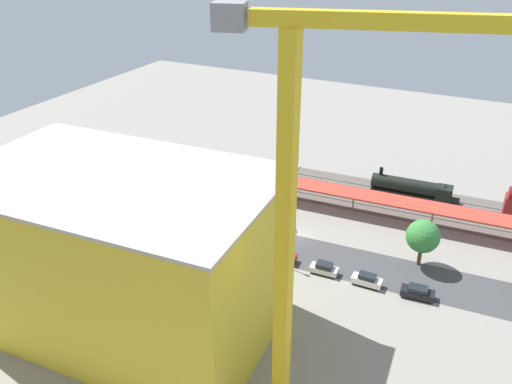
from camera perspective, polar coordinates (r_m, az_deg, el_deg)
ground_plane at (r=87.29m, az=4.55°, el=-4.93°), size 188.67×188.67×0.00m
rail_bed at (r=103.47m, az=8.60°, el=0.28°), size 118.47×19.98×0.01m
street_asphalt at (r=84.16m, az=3.53°, el=-6.23°), size 118.21×14.55×0.01m
track_rails at (r=103.39m, az=8.60°, el=0.36°), size 117.79×13.55×0.12m
platform_canopy_near at (r=94.13m, az=10.61°, el=-0.15°), size 60.65×7.31×3.99m
locomotive at (r=102.85m, az=16.88°, el=0.28°), size 16.27×3.46×5.07m
parked_car_0 at (r=77.07m, az=17.15°, el=-10.41°), size 4.69×2.25×1.76m
parked_car_1 at (r=77.59m, az=11.95°, el=-9.38°), size 4.30×1.71×1.82m
parked_car_2 at (r=78.90m, az=7.40°, el=-8.29°), size 4.19×1.96×1.77m
parked_car_3 at (r=81.06m, az=2.83°, el=-6.99°), size 4.52×2.08×1.78m
parked_car_4 at (r=83.32m, az=-0.85°, el=-5.94°), size 4.24×1.72×1.70m
parked_car_5 at (r=86.19m, az=-4.64°, el=-4.82°), size 4.50×1.97×1.63m
parked_car_6 at (r=89.33m, az=-8.93°, el=-3.81°), size 4.71×1.97×1.77m
construction_building at (r=66.77m, az=-14.32°, el=-6.53°), size 37.83×24.09×20.30m
construction_roof_slab at (r=61.79m, az=-15.40°, el=1.50°), size 38.45×24.72×0.40m
tower_crane at (r=44.38m, az=6.22°, el=-2.33°), size 27.81×9.42×41.25m
box_truck_0 at (r=80.29m, az=-2.20°, el=-6.60°), size 8.62×3.10×3.36m
box_truck_1 at (r=87.50m, az=-11.14°, el=-4.01°), size 8.57×3.51×3.46m
box_truck_2 at (r=81.76m, az=-6.73°, el=-6.14°), size 10.23×3.28×3.25m
street_tree_0 at (r=95.05m, az=-8.06°, el=1.03°), size 5.05×5.05×7.36m
street_tree_1 at (r=88.37m, az=0.76°, el=-0.29°), size 4.60×4.60×7.85m
street_tree_2 at (r=81.71m, az=17.68°, el=-4.62°), size 5.01×5.01×7.50m
street_tree_4 at (r=92.44m, az=-4.93°, el=0.82°), size 4.73×4.73×7.78m
traffic_light at (r=78.03m, az=2.95°, el=-5.28°), size 0.50×0.36×6.73m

